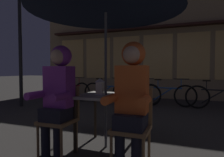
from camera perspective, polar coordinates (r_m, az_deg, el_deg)
name	(u,v)px	position (r m, az deg, el deg)	size (l,w,h in m)	color
ground_plane	(106,147)	(2.88, -1.84, -19.57)	(60.00, 60.00, 0.00)	#2D2B28
cafe_table	(106,102)	(2.70, -1.86, -6.93)	(0.72, 0.72, 0.74)	#B2AD9E
lantern	(100,86)	(2.63, -3.56, -2.29)	(0.11, 0.11, 0.23)	white
chair_left	(61,115)	(2.64, -14.85, -10.52)	(0.40, 0.40, 0.87)	olive
chair_right	(133,122)	(2.24, 6.16, -12.78)	(0.40, 0.40, 0.87)	olive
person_left_hooded	(58,89)	(2.54, -15.67, -2.88)	(0.45, 0.56, 1.40)	black
person_right_hooded	(132,91)	(2.12, 5.82, -3.83)	(0.45, 0.56, 1.40)	black
shopfront_building	(159,20)	(8.17, 13.73, 16.58)	(10.00, 0.93, 6.20)	#937A56
street_lamp	(20,15)	(6.57, -25.68, 16.61)	(0.32, 0.32, 3.88)	black
bicycle_nearest	(70,91)	(7.11, -12.22, -3.54)	(1.67, 0.25, 0.84)	black
bicycle_second	(107,92)	(6.51, -1.46, -4.02)	(1.68, 0.14, 0.84)	black
bicycle_third	(135,93)	(6.19, 6.88, -4.38)	(1.66, 0.35, 0.84)	black
bicycle_fourth	(167,95)	(6.08, 16.06, -4.58)	(1.68, 0.15, 0.84)	black
bicycle_fifth	(218,97)	(5.96, 28.85, -4.93)	(1.68, 0.22, 0.84)	black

